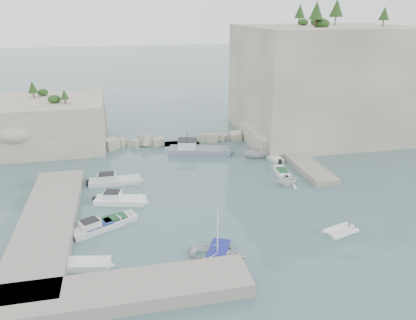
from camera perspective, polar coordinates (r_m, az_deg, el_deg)
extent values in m
plane|color=#486B6D|center=(42.93, 1.73, -6.51)|extent=(400.00, 400.00, 0.00)
cube|color=beige|center=(69.13, 16.08, 10.60)|extent=(26.00, 22.00, 17.00)
cube|color=beige|center=(62.19, 9.39, 3.19)|extent=(8.00, 10.00, 2.50)
cube|color=beige|center=(64.94, -21.40, 4.84)|extent=(16.00, 14.00, 7.00)
cube|color=#9E9689|center=(41.43, -21.62, -8.30)|extent=(5.00, 24.00, 1.10)
cube|color=#9E9689|center=(31.03, -11.31, -17.63)|extent=(18.00, 4.00, 1.10)
cube|color=#9E9689|center=(55.72, 12.78, -0.05)|extent=(3.00, 16.00, 0.80)
cube|color=beige|center=(62.54, -4.05, 2.99)|extent=(28.00, 3.00, 1.40)
imported|color=white|center=(34.80, 1.33, -13.59)|extent=(5.74, 5.07, 0.98)
imported|color=white|center=(48.74, 11.16, -3.47)|extent=(3.65, 3.36, 1.62)
imported|color=silver|center=(56.99, 7.19, 0.36)|extent=(4.50, 1.74, 1.73)
cylinder|color=white|center=(33.41, 1.36, -9.91)|extent=(0.10, 0.10, 4.20)
cone|color=#1E4219|center=(61.50, 15.02, 19.68)|extent=(1.96, 1.96, 2.45)
cone|color=#1E4219|center=(73.19, 17.65, 19.73)|extent=(2.24, 2.24, 2.80)
cone|color=#1E4219|center=(69.35, 23.56, 18.39)|extent=(1.57, 1.57, 1.96)
cone|color=#1E4219|center=(73.63, 12.81, 19.75)|extent=(1.79, 1.79, 2.24)
cone|color=#1E4219|center=(66.16, -23.47, 9.41)|extent=(1.40, 1.40, 1.75)
cone|color=#1E4219|center=(60.57, -19.55, 8.71)|extent=(1.12, 1.12, 1.40)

